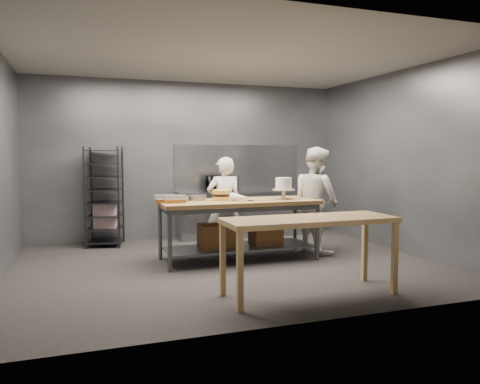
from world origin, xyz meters
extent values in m
plane|color=black|center=(0.00, 0.00, 0.00)|extent=(6.00, 6.00, 0.00)
cube|color=#4C4F54|center=(0.00, 2.50, 1.50)|extent=(6.00, 0.04, 3.00)
cube|color=olive|center=(0.25, 0.25, 0.89)|extent=(2.40, 0.90, 0.06)
cube|color=#47494C|center=(0.25, 0.25, 0.20)|extent=(2.25, 0.75, 0.03)
cylinder|color=#47494C|center=(-0.89, -0.14, 0.43)|extent=(0.06, 0.06, 0.86)
cylinder|color=#47494C|center=(-0.89, 0.64, 0.43)|extent=(0.06, 0.06, 0.86)
cylinder|color=#47494C|center=(1.39, -0.14, 0.43)|extent=(0.06, 0.06, 0.86)
cylinder|color=#47494C|center=(1.39, 0.64, 0.43)|extent=(0.06, 0.06, 0.86)
cube|color=brown|center=(-0.11, 0.29, 0.39)|extent=(0.50, 0.40, 0.35)
cube|color=brown|center=(0.69, 0.25, 0.36)|extent=(0.45, 0.38, 0.30)
cube|color=#9C6F40|center=(0.43, -1.70, 0.87)|extent=(2.00, 0.70, 0.06)
cube|color=#9C6F40|center=(-0.52, -2.00, 0.42)|extent=(0.06, 0.06, 0.84)
cube|color=#9C6F40|center=(-0.52, -1.40, 0.42)|extent=(0.06, 0.06, 0.84)
cube|color=#9C6F40|center=(1.38, -2.00, 0.42)|extent=(0.06, 0.06, 0.84)
cube|color=#9C6F40|center=(1.38, -1.40, 0.42)|extent=(0.06, 0.06, 0.84)
cube|color=slate|center=(1.00, 2.18, 0.88)|extent=(2.60, 0.60, 0.04)
cube|color=slate|center=(1.00, 2.18, 0.43)|extent=(2.56, 0.56, 0.86)
cube|color=slate|center=(1.00, 2.48, 1.35)|extent=(2.60, 0.02, 0.90)
cube|color=black|center=(-1.62, 2.10, 0.88)|extent=(0.72, 0.76, 1.75)
cube|color=silver|center=(-1.62, 2.10, 0.54)|extent=(0.42, 0.31, 0.45)
imported|color=silver|center=(0.21, 0.88, 0.79)|extent=(0.60, 0.42, 1.57)
imported|color=white|center=(1.64, 0.38, 0.87)|extent=(0.78, 0.94, 1.74)
imported|color=black|center=(0.57, 2.18, 1.05)|extent=(0.54, 0.37, 0.30)
cylinder|color=#BFB699|center=(0.95, 0.17, 0.93)|extent=(0.20, 0.20, 0.02)
cylinder|color=#BFB699|center=(0.95, 0.17, 1.00)|extent=(0.06, 0.06, 0.12)
cylinder|color=#BFB699|center=(0.95, 0.17, 1.07)|extent=(0.34, 0.34, 0.02)
cylinder|color=white|center=(0.95, 0.17, 1.17)|extent=(0.25, 0.25, 0.18)
cylinder|color=#E9B14A|center=(-0.02, 0.32, 0.95)|extent=(0.25, 0.25, 0.06)
cylinder|color=black|center=(-0.02, 0.32, 1.00)|extent=(0.25, 0.25, 0.04)
cylinder|color=#E9B14A|center=(-0.02, 0.32, 1.05)|extent=(0.25, 0.25, 0.06)
cylinder|color=gray|center=(-0.59, 0.44, 0.96)|extent=(0.25, 0.25, 0.07)
cylinder|color=gray|center=(-0.36, 0.45, 0.96)|extent=(0.28, 0.28, 0.07)
cone|color=white|center=(0.22, 0.06, 0.98)|extent=(0.29, 0.39, 0.12)
cube|color=slate|center=(0.55, 0.09, 0.92)|extent=(0.28, 0.02, 0.00)
cube|color=black|center=(0.37, 0.09, 0.93)|extent=(0.09, 0.02, 0.02)
cube|color=#A35B20|center=(-0.75, 0.21, 0.95)|extent=(0.30, 0.20, 0.05)
cube|color=silver|center=(-0.75, 0.21, 1.00)|extent=(0.31, 0.21, 0.06)
cube|color=#A35B20|center=(-0.85, 0.33, 0.95)|extent=(0.30, 0.20, 0.05)
cube|color=silver|center=(-0.85, 0.33, 1.00)|extent=(0.31, 0.21, 0.06)
camera|label=1|loc=(-2.07, -6.43, 1.63)|focal=35.00mm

